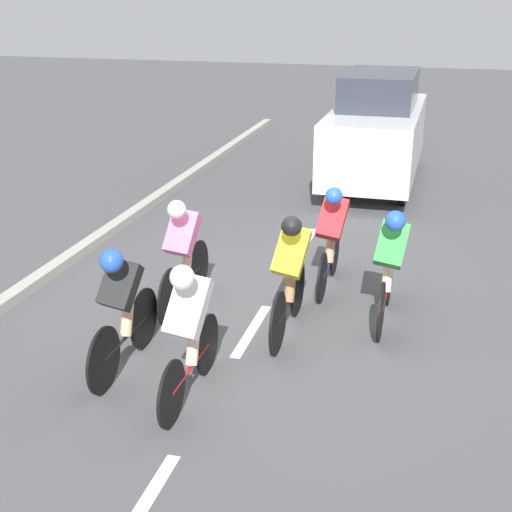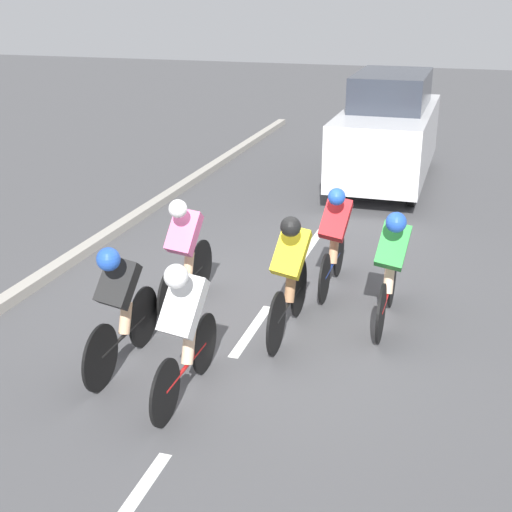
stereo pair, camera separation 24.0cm
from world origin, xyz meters
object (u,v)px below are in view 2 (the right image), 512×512
Objects in this scene: cyclist_white at (184,326)px; support_car at (388,130)px; cyclist_red at (334,235)px; cyclist_pink at (185,251)px; cyclist_yellow at (290,272)px; cyclist_green at (391,264)px; cyclist_black at (119,303)px.

support_car is (-0.77, -8.85, 0.30)m from cyclist_white.
cyclist_red is 1.99m from cyclist_pink.
cyclist_yellow is at bearing 167.52° from cyclist_pink.
cyclist_red is 1.19m from cyclist_green.
cyclist_yellow is 1.95m from cyclist_black.
cyclist_black is at bearing 40.73° from cyclist_yellow.
cyclist_green is at bearing -143.33° from cyclist_black.
cyclist_pink is 1.00× the size of cyclist_green.
cyclist_white is at bearing 85.01° from support_car.
support_car is at bearing -94.99° from cyclist_white.
cyclist_yellow is 1.75m from cyclist_white.
cyclist_white is 8.89m from support_car.
cyclist_green is (-0.84, 0.84, 0.01)m from cyclist_red.
cyclist_white is 0.94m from cyclist_black.
cyclist_green reaches higher than cyclist_red.
cyclist_white is (-0.80, 1.95, 0.03)m from cyclist_pink.
cyclist_red is at bearing -45.18° from cyclist_green.
cyclist_yellow is at bearing 81.37° from cyclist_red.
support_car is (0.90, -6.60, 0.32)m from cyclist_green.
cyclist_black is 0.37× the size of support_car.
cyclist_green is 0.38× the size of support_car.
cyclist_black is (2.54, 1.89, -0.01)m from cyclist_green.
cyclist_white reaches higher than cyclist_red.
cyclist_pink is 2.10m from cyclist_white.
cyclist_pink is at bearing -67.71° from cyclist_white.
cyclist_red is 0.98× the size of cyclist_white.
cyclist_white is at bearing 69.45° from cyclist_yellow.
support_car is at bearing -102.82° from cyclist_pink.
support_car reaches higher than cyclist_green.
cyclist_white reaches higher than cyclist_green.
cyclist_white is (0.83, 3.09, 0.03)m from cyclist_red.
cyclist_green is at bearing -149.83° from cyclist_yellow.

